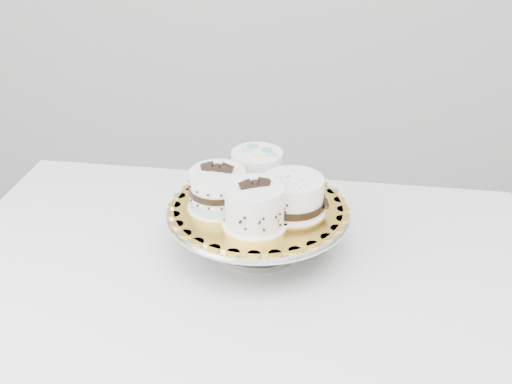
{
  "coord_description": "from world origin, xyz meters",
  "views": [
    {
      "loc": [
        0.12,
        -0.75,
        1.45
      ],
      "look_at": [
        0.06,
        0.3,
        0.88
      ],
      "focal_mm": 45.0,
      "sensor_mm": 36.0,
      "label": 1
    }
  ],
  "objects_px": {
    "cake_banded": "(218,190)",
    "cake_stand": "(258,222)",
    "cake_dots": "(257,169)",
    "cake_board": "(258,208)",
    "cake_ribbon": "(293,196)",
    "cake_swirl": "(255,207)",
    "table": "(238,302)"
  },
  "relations": [
    {
      "from": "cake_stand",
      "to": "cake_swirl",
      "type": "relative_size",
      "value": 2.55
    },
    {
      "from": "cake_board",
      "to": "cake_banded",
      "type": "distance_m",
      "value": 0.08
    },
    {
      "from": "table",
      "to": "cake_dots",
      "type": "bearing_deg",
      "value": 83.11
    },
    {
      "from": "cake_dots",
      "to": "cake_board",
      "type": "bearing_deg",
      "value": -106.5
    },
    {
      "from": "cake_stand",
      "to": "cake_ribbon",
      "type": "relative_size",
      "value": 2.51
    },
    {
      "from": "cake_stand",
      "to": "cake_banded",
      "type": "distance_m",
      "value": 0.1
    },
    {
      "from": "cake_stand",
      "to": "cake_dots",
      "type": "height_order",
      "value": "cake_dots"
    },
    {
      "from": "cake_dots",
      "to": "cake_swirl",
      "type": "bearing_deg",
      "value": -109.89
    },
    {
      "from": "table",
      "to": "cake_swirl",
      "type": "relative_size",
      "value": 8.86
    },
    {
      "from": "cake_banded",
      "to": "cake_stand",
      "type": "bearing_deg",
      "value": 14.08
    },
    {
      "from": "cake_stand",
      "to": "cake_board",
      "type": "xyz_separation_m",
      "value": [
        0.0,
        0.0,
        0.03
      ]
    },
    {
      "from": "cake_swirl",
      "to": "cake_ribbon",
      "type": "relative_size",
      "value": 0.98
    },
    {
      "from": "cake_board",
      "to": "cake_ribbon",
      "type": "relative_size",
      "value": 2.3
    },
    {
      "from": "table",
      "to": "cake_dots",
      "type": "relative_size",
      "value": 9.21
    },
    {
      "from": "cake_swirl",
      "to": "cake_banded",
      "type": "relative_size",
      "value": 1.12
    },
    {
      "from": "cake_banded",
      "to": "cake_dots",
      "type": "xyz_separation_m",
      "value": [
        0.07,
        0.09,
        0.0
      ]
    },
    {
      "from": "cake_ribbon",
      "to": "table",
      "type": "bearing_deg",
      "value": -168.86
    },
    {
      "from": "cake_banded",
      "to": "cake_swirl",
      "type": "bearing_deg",
      "value": -29.18
    },
    {
      "from": "table",
      "to": "cake_dots",
      "type": "distance_m",
      "value": 0.26
    },
    {
      "from": "table",
      "to": "cake_swirl",
      "type": "bearing_deg",
      "value": -8.87
    },
    {
      "from": "table",
      "to": "cake_swirl",
      "type": "distance_m",
      "value": 0.22
    },
    {
      "from": "cake_swirl",
      "to": "cake_banded",
      "type": "bearing_deg",
      "value": 119.05
    },
    {
      "from": "cake_board",
      "to": "cake_banded",
      "type": "height_order",
      "value": "cake_banded"
    },
    {
      "from": "cake_stand",
      "to": "cake_dots",
      "type": "distance_m",
      "value": 0.11
    },
    {
      "from": "cake_stand",
      "to": "cake_swirl",
      "type": "distance_m",
      "value": 0.1
    },
    {
      "from": "table",
      "to": "cake_swirl",
      "type": "xyz_separation_m",
      "value": [
        0.03,
        -0.01,
        0.22
      ]
    },
    {
      "from": "cake_board",
      "to": "cake_ribbon",
      "type": "xyz_separation_m",
      "value": [
        0.07,
        -0.01,
        0.03
      ]
    },
    {
      "from": "cake_stand",
      "to": "cake_ribbon",
      "type": "bearing_deg",
      "value": -8.07
    },
    {
      "from": "cake_board",
      "to": "cake_ribbon",
      "type": "height_order",
      "value": "cake_ribbon"
    },
    {
      "from": "cake_swirl",
      "to": "cake_ribbon",
      "type": "distance_m",
      "value": 0.09
    },
    {
      "from": "cake_banded",
      "to": "cake_ribbon",
      "type": "bearing_deg",
      "value": 8.78
    },
    {
      "from": "cake_dots",
      "to": "cake_ribbon",
      "type": "xyz_separation_m",
      "value": [
        0.07,
        -0.09,
        -0.01
      ]
    }
  ]
}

